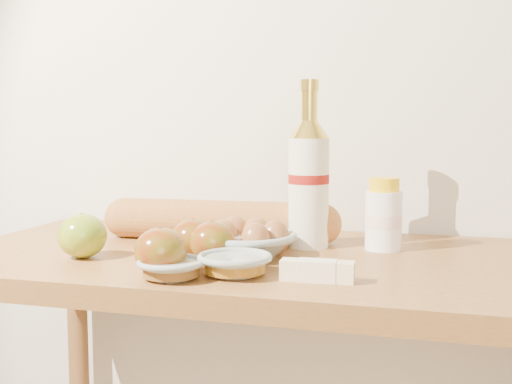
# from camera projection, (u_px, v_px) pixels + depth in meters

# --- Properties ---
(back_wall) EXTENTS (3.50, 0.02, 2.60)m
(back_wall) POSITION_uv_depth(u_px,v_px,m) (298.00, 56.00, 1.48)
(back_wall) COLOR beige
(back_wall) RESTS_ON ground
(table) EXTENTS (1.20, 0.60, 0.90)m
(table) POSITION_uv_depth(u_px,v_px,m) (260.00, 317.00, 1.22)
(table) COLOR #A26C34
(table) RESTS_ON ground
(bourbon_bottle) EXTENTS (0.10, 0.10, 0.33)m
(bourbon_bottle) POSITION_uv_depth(u_px,v_px,m) (309.00, 180.00, 1.26)
(bourbon_bottle) COLOR #ECE3C8
(bourbon_bottle) RESTS_ON table
(cream_bottle) EXTENTS (0.09, 0.09, 0.14)m
(cream_bottle) POSITION_uv_depth(u_px,v_px,m) (384.00, 217.00, 1.24)
(cream_bottle) COLOR white
(cream_bottle) RESTS_ON table
(egg_bowl) EXTENTS (0.25, 0.25, 0.07)m
(egg_bowl) POSITION_uv_depth(u_px,v_px,m) (246.00, 241.00, 1.19)
(egg_bowl) COLOR #919E99
(egg_bowl) RESTS_ON table
(baguette) EXTENTS (0.51, 0.12, 0.08)m
(baguette) POSITION_uv_depth(u_px,v_px,m) (220.00, 221.00, 1.34)
(baguette) COLOR #C07B3A
(baguette) RESTS_ON table
(apple_yellowgreen) EXTENTS (0.10, 0.10, 0.08)m
(apple_yellowgreen) POSITION_uv_depth(u_px,v_px,m) (82.00, 236.00, 1.17)
(apple_yellowgreen) COLOR #A49720
(apple_yellowgreen) RESTS_ON table
(apple_redgreen_front) EXTENTS (0.11, 0.11, 0.08)m
(apple_redgreen_front) POSITION_uv_depth(u_px,v_px,m) (161.00, 252.00, 1.03)
(apple_redgreen_front) COLOR #99080C
(apple_redgreen_front) RESTS_ON table
(apple_redgreen_right) EXTENTS (0.10, 0.10, 0.07)m
(apple_redgreen_right) POSITION_uv_depth(u_px,v_px,m) (212.00, 242.00, 1.13)
(apple_redgreen_right) COLOR #96080D
(apple_redgreen_right) RESTS_ON table
(sugar_bowl) EXTENTS (0.12, 0.12, 0.03)m
(sugar_bowl) POSITION_uv_depth(u_px,v_px,m) (171.00, 268.00, 1.01)
(sugar_bowl) COLOR #95A29D
(sugar_bowl) RESTS_ON table
(syrup_bowl) EXTENTS (0.14, 0.14, 0.04)m
(syrup_bowl) POSITION_uv_depth(u_px,v_px,m) (235.00, 264.00, 1.04)
(syrup_bowl) COLOR #909D99
(syrup_bowl) RESTS_ON table
(butter_stick) EXTENTS (0.12, 0.04, 0.03)m
(butter_stick) POSITION_uv_depth(u_px,v_px,m) (317.00, 271.00, 1.00)
(butter_stick) COLOR beige
(butter_stick) RESTS_ON table
(apple_extra) EXTENTS (0.10, 0.10, 0.07)m
(apple_extra) POSITION_uv_depth(u_px,v_px,m) (193.00, 239.00, 1.15)
(apple_extra) COLOR #96080D
(apple_extra) RESTS_ON table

